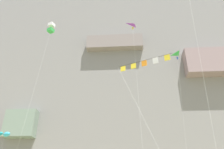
{
  "coord_description": "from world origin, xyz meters",
  "views": [
    {
      "loc": [
        2.78,
        -1.71,
        1.68
      ],
      "look_at": [
        1.01,
        26.26,
        16.95
      ],
      "focal_mm": 36.16,
      "sensor_mm": 36.0,
      "label": 1
    }
  ],
  "objects": [
    {
      "name": "kite_windsock_high_left",
      "position": [
        -18.8,
        35.84,
        11.22
      ],
      "size": [
        6.71,
        4.73,
        11.91
      ],
      "color": "#38B2D1",
      "rests_on": "ground"
    },
    {
      "name": "kite_delta_high_center",
      "position": [
        13.61,
        36.58,
        25.32
      ],
      "size": [
        3.87,
        5.72,
        26.03
      ],
      "color": "green",
      "rests_on": "ground"
    },
    {
      "name": "cliff_face",
      "position": [
        0.03,
        68.91,
        39.03
      ],
      "size": [
        180.0,
        28.19,
        78.09
      ],
      "color": "gray",
      "rests_on": "ground"
    },
    {
      "name": "kite_banner_low_left",
      "position": [
        4.82,
        17.96,
        13.35
      ],
      "size": [
        5.45,
        6.75,
        14.03
      ],
      "color": "black",
      "rests_on": "ground"
    },
    {
      "name": "kite_box_far_left",
      "position": [
        -7.87,
        23.65,
        23.64
      ],
      "size": [
        2.16,
        1.7,
        24.5
      ],
      "color": "white",
      "rests_on": "ground"
    },
    {
      "name": "kite_delta_far_right",
      "position": [
        4.65,
        26.94,
        25.59
      ],
      "size": [
        1.89,
        5.83,
        26.47
      ],
      "color": "purple",
      "rests_on": "ground"
    }
  ]
}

